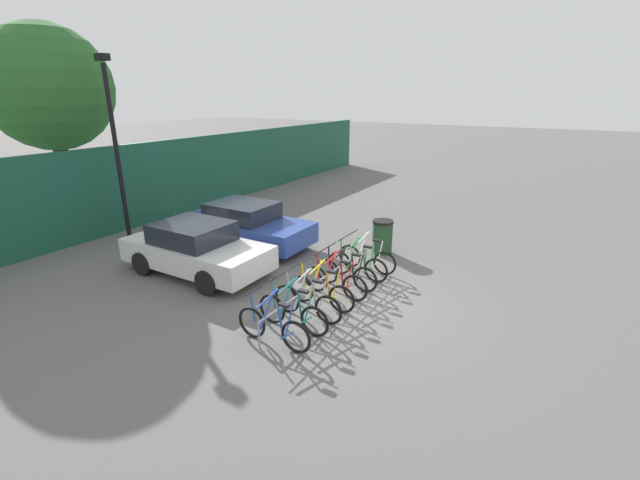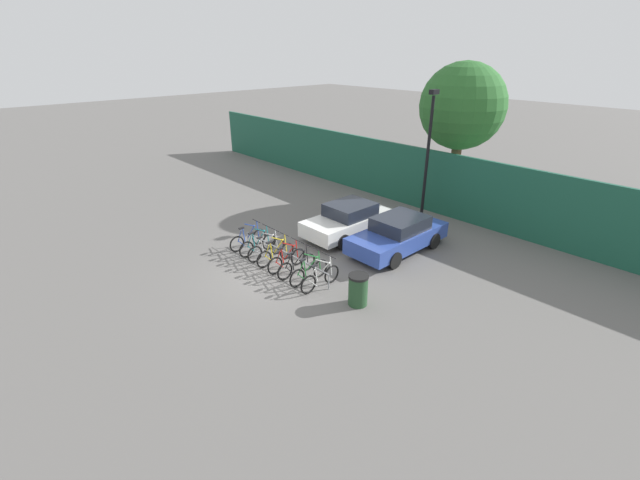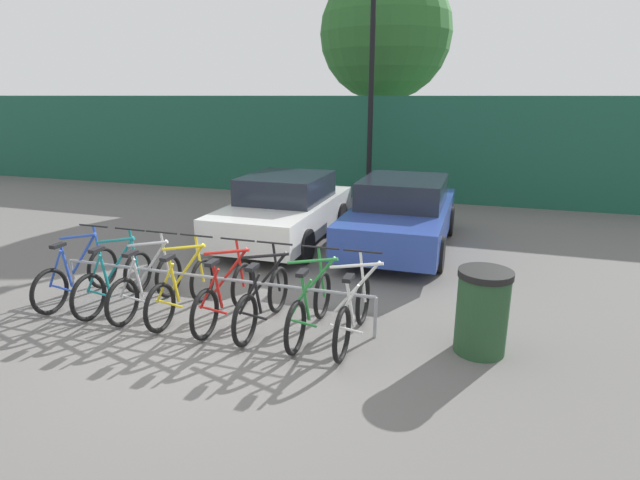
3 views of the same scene
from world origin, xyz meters
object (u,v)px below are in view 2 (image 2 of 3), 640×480
bicycle_green (309,272)px  car_white (349,220)px  bicycle_blue (248,239)px  bicycle_black (297,265)px  lamp_post (428,149)px  bicycle_yellow (276,254)px  tree_behind_hoarding (462,107)px  bicycle_teal (258,244)px  bicycle_white (320,278)px  bicycle_silver (266,249)px  bicycle_red (287,260)px  trash_bin (358,290)px  car_blue (398,234)px  bike_rack (284,253)px

bicycle_green → car_white: bearing=118.2°
bicycle_blue → car_white: 4.29m
bicycle_black → lamp_post: bearing=91.4°
bicycle_black → bicycle_green: bearing=-1.2°
bicycle_yellow → tree_behind_hoarding: tree_behind_hoarding is taller
bicycle_teal → bicycle_white: (3.58, 0.00, 0.00)m
bicycle_silver → tree_behind_hoarding: (1.23, 10.77, 4.39)m
bicycle_silver → bicycle_yellow: 0.58m
bicycle_red → bicycle_green: bearing=-3.2°
bicycle_black → trash_bin: size_ratio=1.66×
bicycle_white → trash_bin: 1.53m
bicycle_blue → bicycle_teal: bearing=-2.7°
bicycle_blue → trash_bin: 5.77m
bicycle_blue → tree_behind_hoarding: tree_behind_hoarding is taller
bicycle_black → tree_behind_hoarding: size_ratio=0.25×
bicycle_yellow → lamp_post: lamp_post is taller
tree_behind_hoarding → lamp_post: bearing=-85.8°
bicycle_green → bicycle_black: bearing=-177.7°
car_blue → lamp_post: bearing=111.9°
bicycle_blue → lamp_post: (2.65, 7.97, 2.84)m
bicycle_silver → bicycle_black: same height
bicycle_red → bicycle_silver: bearing=176.8°
bicycle_black → car_white: bearing=106.3°
bicycle_green → bicycle_teal: bearing=-177.7°
bicycle_white → trash_bin: bearing=9.4°
bike_rack → tree_behind_hoarding: 11.45m
bicycle_green → bicycle_white: bearing=2.3°
bicycle_black → bicycle_green: same height
bicycle_black → trash_bin: bearing=2.9°
bicycle_green → car_white: size_ratio=0.42×
bicycle_silver → car_white: car_white is taller
bike_rack → bicycle_blue: size_ratio=2.80×
bicycle_black → trash_bin: (2.74, 0.19, 0.14)m
tree_behind_hoarding → bicycle_red: bearing=-89.9°
bicycle_blue → bicycle_red: size_ratio=1.00×
bicycle_red → bicycle_black: 0.56m
lamp_post → bike_rack: bearing=-93.9°
bicycle_teal → bicycle_white: size_ratio=1.00×
bicycle_black → tree_behind_hoarding: 11.65m
lamp_post → bicycle_teal: bearing=-104.0°
bike_rack → bicycle_red: 0.39m
car_white → car_blue: same height
bike_rack → bicycle_teal: bearing=-174.2°
bicycle_yellow → lamp_post: bearing=82.2°
bicycle_yellow → bicycle_black: 1.21m
bicycle_teal → car_white: (1.12, 3.89, 0.31)m
bicycle_green → bicycle_red: bearing=-177.7°
bicycle_silver → car_white: size_ratio=0.42×
bicycle_yellow → tree_behind_hoarding: size_ratio=0.25×
bicycle_teal → tree_behind_hoarding: bearing=83.2°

